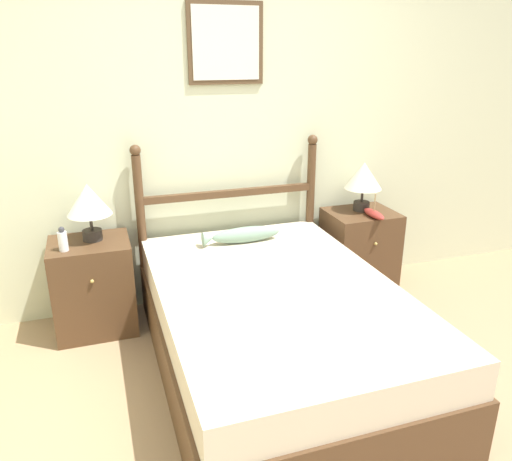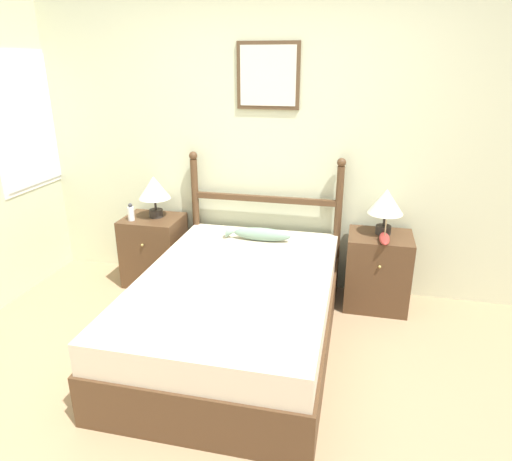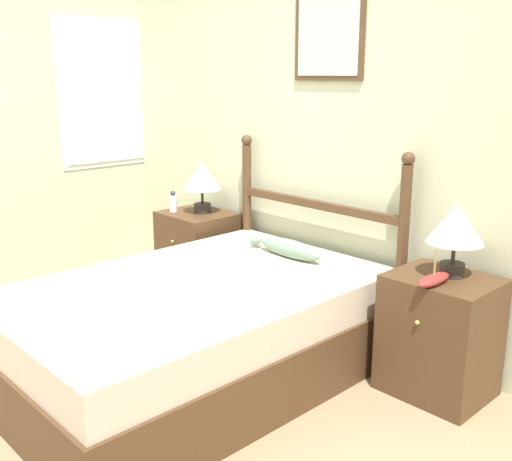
% 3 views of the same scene
% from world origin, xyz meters
% --- Properties ---
extents(ground_plane, '(16.00, 16.00, 0.00)m').
position_xyz_m(ground_plane, '(0.00, 0.00, 0.00)').
color(ground_plane, '#9E7F5B').
extents(wall_back, '(6.40, 0.08, 2.55)m').
position_xyz_m(wall_back, '(-0.00, 1.73, 1.28)').
color(wall_back, beige).
rests_on(wall_back, ground_plane).
extents(bed, '(1.34, 2.01, 0.54)m').
position_xyz_m(bed, '(-0.05, 0.65, 0.27)').
color(bed, '#4C331E').
rests_on(bed, ground_plane).
extents(headboard, '(1.35, 0.07, 1.21)m').
position_xyz_m(headboard, '(-0.05, 1.63, 0.67)').
color(headboard, '#4C331E').
rests_on(headboard, ground_plane).
extents(nightstand_left, '(0.51, 0.45, 0.63)m').
position_xyz_m(nightstand_left, '(-1.05, 1.46, 0.31)').
color(nightstand_left, '#4C331E').
rests_on(nightstand_left, ground_plane).
extents(nightstand_right, '(0.51, 0.45, 0.63)m').
position_xyz_m(nightstand_right, '(0.95, 1.46, 0.31)').
color(nightstand_right, '#4C331E').
rests_on(nightstand_right, ground_plane).
extents(table_lamp_left, '(0.28, 0.28, 0.37)m').
position_xyz_m(table_lamp_left, '(-1.02, 1.49, 0.89)').
color(table_lamp_left, '#2D2823').
rests_on(table_lamp_left, nightstand_left).
extents(table_lamp_right, '(0.28, 0.28, 0.37)m').
position_xyz_m(table_lamp_right, '(0.96, 1.50, 0.89)').
color(table_lamp_right, '#2D2823').
rests_on(table_lamp_right, nightstand_right).
extents(bottle, '(0.06, 0.06, 0.16)m').
position_xyz_m(bottle, '(-1.19, 1.35, 0.70)').
color(bottle, white).
rests_on(bottle, nightstand_left).
extents(model_boat, '(0.08, 0.25, 0.18)m').
position_xyz_m(model_boat, '(0.97, 1.32, 0.66)').
color(model_boat, maroon).
rests_on(model_boat, nightstand_right).
extents(fish_pillow, '(0.55, 0.10, 0.11)m').
position_xyz_m(fish_pillow, '(-0.04, 1.35, 0.60)').
color(fish_pillow, gray).
rests_on(fish_pillow, bed).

